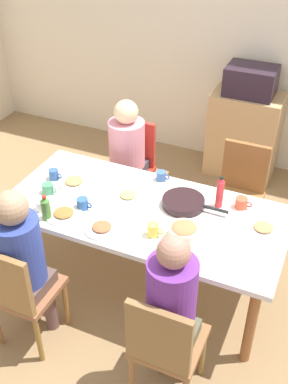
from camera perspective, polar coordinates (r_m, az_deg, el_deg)
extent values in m
plane|color=olive|center=(3.87, 0.00, -10.79)|extent=(6.94, 6.94, 0.00)
cube|color=beige|center=(5.04, 10.91, 17.50)|extent=(6.02, 0.12, 2.60)
cube|color=white|center=(3.39, 0.00, -2.35)|extent=(2.03, 0.95, 0.04)
cylinder|color=olive|center=(3.78, -15.26, -6.40)|extent=(0.07, 0.07, 0.70)
cylinder|color=#955A31|center=(3.21, 12.81, -15.39)|extent=(0.07, 0.07, 0.70)
cylinder|color=olive|center=(4.24, -9.32, -0.38)|extent=(0.07, 0.07, 0.70)
cylinder|color=olive|center=(3.74, 15.48, -7.05)|extent=(0.07, 0.07, 0.70)
cube|color=#8F5D37|center=(2.94, 3.07, -17.64)|extent=(0.40, 0.40, 0.04)
cylinder|color=#8F5F38|center=(3.07, -1.49, -21.47)|extent=(0.04, 0.04, 0.43)
cylinder|color=#946130|center=(3.26, 1.18, -16.90)|extent=(0.04, 0.04, 0.43)
cylinder|color=olive|center=(3.19, 7.12, -18.74)|extent=(0.04, 0.04, 0.43)
cube|color=olive|center=(2.65, 1.74, -17.42)|extent=(0.38, 0.04, 0.45)
cylinder|color=#4F4645|center=(3.19, 2.23, -18.20)|extent=(0.09, 0.09, 0.45)
cylinder|color=brown|center=(3.16, 5.07, -19.10)|extent=(0.09, 0.09, 0.45)
cube|color=#4F533D|center=(2.90, 3.11, -16.92)|extent=(0.30, 0.30, 0.10)
cylinder|color=#6B2E96|center=(2.66, 3.32, -12.77)|extent=(0.28, 0.28, 0.53)
sphere|color=#A87261|center=(2.41, 3.60, -7.28)|extent=(0.18, 0.18, 0.18)
cube|color=olive|center=(4.03, 11.14, -1.10)|extent=(0.40, 0.40, 0.04)
cylinder|color=#915A40|center=(4.28, 13.58, -2.83)|extent=(0.04, 0.04, 0.43)
cylinder|color=#93573D|center=(4.33, 9.22, -1.74)|extent=(0.04, 0.04, 0.43)
cylinder|color=olive|center=(4.01, 12.50, -5.58)|extent=(0.04, 0.04, 0.43)
cylinder|color=olive|center=(4.06, 7.86, -4.38)|extent=(0.04, 0.04, 0.43)
cube|color=brown|center=(4.05, 12.16, 2.97)|extent=(0.38, 0.04, 0.45)
cube|color=#B33225|center=(4.30, -2.00, 2.15)|extent=(0.40, 0.40, 0.04)
cylinder|color=#B33219|center=(4.49, 0.95, 0.35)|extent=(0.04, 0.04, 0.43)
cylinder|color=red|center=(4.61, -2.94, 1.33)|extent=(0.04, 0.04, 0.43)
cylinder|color=#B62E26|center=(4.24, -0.87, -2.05)|extent=(0.04, 0.04, 0.43)
cylinder|color=#AE2424|center=(4.37, -4.92, -0.94)|extent=(0.04, 0.04, 0.43)
cube|color=red|center=(4.32, -1.03, 5.96)|extent=(0.38, 0.04, 0.45)
cylinder|color=#424239|center=(4.32, -1.56, -1.14)|extent=(0.09, 0.09, 0.45)
cylinder|color=#37463F|center=(4.38, -3.46, -0.63)|extent=(0.09, 0.09, 0.45)
cube|color=#3C404C|center=(4.27, -2.02, 2.83)|extent=(0.30, 0.30, 0.10)
cylinder|color=pink|center=(4.13, -2.09, 5.87)|extent=(0.32, 0.32, 0.42)
sphere|color=beige|center=(3.99, -2.19, 9.66)|extent=(0.21, 0.21, 0.21)
cube|color=brown|center=(3.30, -13.94, -11.42)|extent=(0.40, 0.40, 0.04)
cylinder|color=olive|center=(3.31, -12.65, -16.99)|extent=(0.04, 0.04, 0.43)
cylinder|color=brown|center=(3.63, -14.07, -11.24)|extent=(0.04, 0.04, 0.43)
cylinder|color=#935F2F|center=(3.47, -9.43, -13.09)|extent=(0.04, 0.04, 0.43)
cube|color=olive|center=(3.04, -16.54, -10.53)|extent=(0.38, 0.04, 0.45)
cylinder|color=brown|center=(3.54, -13.56, -12.34)|extent=(0.09, 0.09, 0.45)
cylinder|color=brown|center=(3.47, -11.36, -13.24)|extent=(0.09, 0.09, 0.45)
cube|color=brown|center=(3.26, -14.09, -10.69)|extent=(0.30, 0.30, 0.10)
cylinder|color=#2F429C|center=(3.06, -14.85, -6.90)|extent=(0.30, 0.30, 0.48)
sphere|color=#A28063|center=(2.85, -15.85, -1.86)|extent=(0.21, 0.21, 0.21)
cylinder|color=white|center=(3.36, -9.68, -2.73)|extent=(0.26, 0.26, 0.01)
ellipsoid|color=#AA6732|center=(3.35, -9.71, -2.46)|extent=(0.14, 0.14, 0.02)
cylinder|color=white|center=(3.29, 14.25, -4.41)|extent=(0.24, 0.24, 0.01)
ellipsoid|color=tan|center=(3.28, 14.30, -4.14)|extent=(0.13, 0.13, 0.02)
cylinder|color=silver|center=(3.21, -5.11, -4.46)|extent=(0.24, 0.24, 0.01)
ellipsoid|color=#A5603A|center=(3.19, -5.13, -4.19)|extent=(0.13, 0.13, 0.02)
cylinder|color=silver|center=(3.68, -8.45, 1.10)|extent=(0.25, 0.25, 0.01)
ellipsoid|color=tan|center=(3.67, -8.48, 1.36)|extent=(0.14, 0.14, 0.02)
cylinder|color=white|center=(3.49, -1.95, -0.59)|extent=(0.22, 0.22, 0.01)
ellipsoid|color=tan|center=(3.48, -1.96, -0.33)|extent=(0.12, 0.12, 0.02)
cylinder|color=beige|center=(3.10, 4.84, -5.03)|extent=(0.21, 0.21, 0.10)
ellipsoid|color=#B97448|center=(3.07, 4.89, -4.34)|extent=(0.17, 0.17, 0.04)
cylinder|color=black|center=(3.40, 4.78, -1.26)|extent=(0.31, 0.31, 0.06)
cylinder|color=black|center=(3.34, 8.72, -2.09)|extent=(0.18, 0.02, 0.02)
cylinder|color=#D35435|center=(3.44, 11.71, -1.29)|extent=(0.09, 0.09, 0.08)
torus|color=#C84844|center=(3.44, 12.60, -1.51)|extent=(0.05, 0.01, 0.05)
cylinder|color=#3459A0|center=(3.74, -10.89, 2.11)|extent=(0.08, 0.08, 0.08)
torus|color=#3A5695|center=(3.72, -10.24, 1.94)|extent=(0.05, 0.01, 0.05)
cylinder|color=white|center=(3.43, -12.25, -1.55)|extent=(0.09, 0.09, 0.08)
torus|color=white|center=(3.40, -11.46, -1.79)|extent=(0.05, 0.01, 0.05)
cylinder|color=#448A61|center=(3.59, -11.58, 0.42)|extent=(0.08, 0.08, 0.08)
torus|color=#509465|center=(3.57, -10.86, 0.22)|extent=(0.05, 0.01, 0.05)
cylinder|color=#3B619D|center=(3.67, 2.07, 1.98)|extent=(0.07, 0.07, 0.07)
torus|color=#3B50A4|center=(3.65, 2.79, 1.81)|extent=(0.05, 0.01, 0.05)
cylinder|color=#2E599E|center=(3.39, -7.47, -1.40)|extent=(0.08, 0.08, 0.08)
torus|color=#2A51A1|center=(3.37, -6.69, -1.62)|extent=(0.05, 0.01, 0.05)
cylinder|color=#E9D04C|center=(3.12, 1.09, -4.60)|extent=(0.08, 0.08, 0.09)
torus|color=#E8CA4D|center=(3.11, 1.96, -4.84)|extent=(0.05, 0.01, 0.05)
cylinder|color=red|center=(3.39, 9.17, -0.26)|extent=(0.05, 0.05, 0.21)
cone|color=red|center=(3.32, 9.36, 1.44)|extent=(0.05, 0.05, 0.03)
cylinder|color=black|center=(3.31, 9.39, 1.73)|extent=(0.03, 0.03, 0.01)
cylinder|color=#497A32|center=(3.31, -11.80, -2.14)|extent=(0.06, 0.06, 0.15)
cone|color=#448734|center=(3.26, -11.99, -0.87)|extent=(0.06, 0.06, 0.03)
cylinder|color=red|center=(3.25, -12.03, -0.59)|extent=(0.03, 0.03, 0.01)
cube|color=tan|center=(5.04, 11.97, 6.83)|extent=(0.70, 0.44, 0.90)
cube|color=#2B1E2C|center=(4.79, 12.84, 13.03)|extent=(0.48, 0.36, 0.28)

